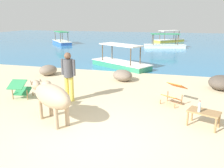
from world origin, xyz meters
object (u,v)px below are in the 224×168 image
at_px(low_bench_table, 204,114).
at_px(boat_yellow, 169,40).
at_px(deck_chair_far, 174,92).
at_px(deck_chair_near, 20,88).
at_px(person_standing, 68,73).
at_px(cow, 51,96).
at_px(bottle, 199,107).
at_px(boat_green, 121,63).
at_px(boat_blue, 62,41).
at_px(boat_white, 164,45).

distance_m(low_bench_table, boat_yellow, 21.35).
relative_size(deck_chair_far, boat_yellow, 0.27).
bearing_deg(deck_chair_near, person_standing, -87.96).
xyz_separation_m(low_bench_table, deck_chair_far, (-0.75, 1.51, 0.03)).
relative_size(cow, deck_chair_far, 1.98).
xyz_separation_m(bottle, boat_green, (-3.57, 6.68, -0.29)).
relative_size(deck_chair_near, boat_green, 0.22).
xyz_separation_m(person_standing, boat_green, (0.41, 5.73, -0.70)).
xyz_separation_m(cow, person_standing, (-0.25, 1.60, 0.23)).
height_order(cow, person_standing, person_standing).
xyz_separation_m(boat_green, boat_yellow, (2.19, 14.69, 0.00)).
bearing_deg(deck_chair_far, deck_chair_near, -49.04).
relative_size(deck_chair_far, boat_green, 0.25).
relative_size(low_bench_table, boat_blue, 0.25).
relative_size(boat_white, boat_yellow, 1.12).
height_order(deck_chair_far, boat_green, boat_green).
bearing_deg(deck_chair_far, low_bench_table, 56.54).
height_order(cow, deck_chair_near, cow).
relative_size(cow, boat_white, 0.48).
bearing_deg(deck_chair_far, bottle, 51.36).
bearing_deg(deck_chair_near, boat_green, -27.49).
xyz_separation_m(deck_chair_near, boat_blue, (-6.57, 15.90, -0.13)).
height_order(deck_chair_far, boat_blue, boat_blue).
xyz_separation_m(bottle, boat_blue, (-12.23, 16.54, -0.29)).
bearing_deg(deck_chair_far, cow, -24.06).
height_order(cow, boat_blue, boat_blue).
bearing_deg(boat_blue, boat_white, 45.23).
distance_m(deck_chair_near, deck_chair_far, 5.13).
bearing_deg(cow, boat_green, -59.31).
xyz_separation_m(deck_chair_far, boat_green, (-2.96, 5.09, -0.13)).
relative_size(cow, boat_green, 0.49).
relative_size(bottle, person_standing, 0.18).
bearing_deg(cow, boat_white, -65.27).
distance_m(bottle, boat_blue, 20.57).
height_order(bottle, deck_chair_near, bottle).
distance_m(low_bench_table, bottle, 0.24).
xyz_separation_m(bottle, boat_white, (-1.63, 16.03, -0.29)).
height_order(cow, low_bench_table, cow).
xyz_separation_m(deck_chair_near, boat_yellow, (4.27, 20.74, -0.13)).
bearing_deg(cow, deck_chair_near, -1.82).
xyz_separation_m(deck_chair_near, person_standing, (1.67, 0.31, 0.56)).
bearing_deg(bottle, deck_chair_far, 111.10).
bearing_deg(low_bench_table, deck_chair_far, 137.58).
relative_size(bottle, boat_yellow, 0.09).
height_order(boat_blue, boat_yellow, same).
relative_size(cow, deck_chair_near, 2.20).
distance_m(person_standing, boat_blue, 17.65).
distance_m(deck_chair_near, boat_blue, 17.21).
height_order(bottle, boat_blue, boat_blue).
bearing_deg(person_standing, deck_chair_near, -75.69).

